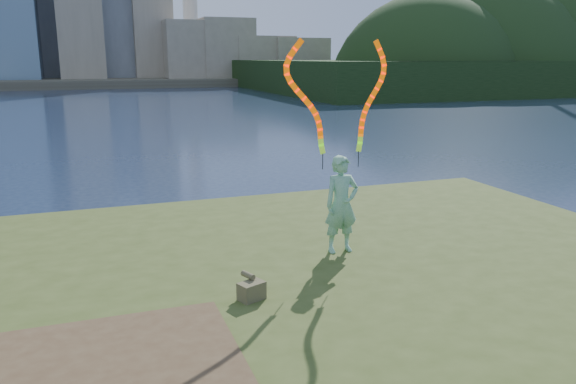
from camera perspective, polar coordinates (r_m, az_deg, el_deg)
name	(u,v)px	position (r m, az deg, el deg)	size (l,w,h in m)	color
ground	(228,301)	(10.52, -6.16, -10.98)	(320.00, 320.00, 0.00)	#1A2742
grassy_knoll	(265,343)	(8.39, -2.36, -15.06)	(20.00, 18.00, 0.80)	#39491A
dirt_patch	(105,374)	(7.08, -18.08, -17.19)	(3.20, 3.00, 0.02)	#47331E
far_shore	(97,80)	(104.43, -18.86, 10.72)	(320.00, 40.00, 1.20)	#4A4536
wooded_hill	(518,86)	(92.90, 22.31, 9.91)	(78.00, 50.00, 63.00)	black
woman_with_ribbons	(342,178)	(10.31, 5.47, 1.38)	(2.13, 0.45, 4.18)	#1B7743
canvas_bag	(251,290)	(8.57, -3.75, -9.88)	(0.45, 0.51, 0.36)	#4E492C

